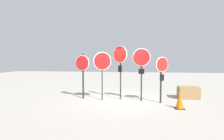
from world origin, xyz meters
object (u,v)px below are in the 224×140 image
Objects in this scene: stop_sign_3 at (141,63)px; traffic_cone_0 at (180,100)px; storage_crate at (188,93)px; stop_sign_2 at (120,59)px; stop_sign_4 at (162,71)px; stop_sign_1 at (102,64)px; stop_sign_0 at (83,68)px.

traffic_cone_0 is at bearing -29.51° from stop_sign_3.
traffic_cone_0 is at bearing -113.69° from storage_crate.
stop_sign_4 is at bearing 17.55° from stop_sign_2.
stop_sign_1 is 1.12× the size of stop_sign_4.
stop_sign_0 is 2.93m from stop_sign_3.
traffic_cone_0 is at bearing -42.07° from stop_sign_1.
stop_sign_1 reaches higher than stop_sign_4.
storage_crate is at bearing 27.81° from stop_sign_3.
storage_crate is (3.41, 0.70, -1.68)m from stop_sign_2.
stop_sign_2 is 3.75× the size of traffic_cone_0.
stop_sign_3 reaches higher than stop_sign_4.
stop_sign_3 is at bearing 143.69° from traffic_cone_0.
stop_sign_3 is 2.97m from storage_crate.
stop_sign_3 is 1.00m from stop_sign_4.
stop_sign_0 is 1.94m from stop_sign_2.
stop_sign_2 reaches higher than traffic_cone_0.
stop_sign_2 is at bearing 152.54° from traffic_cone_0.
stop_sign_0 is 2.33× the size of storage_crate.
stop_sign_1 reaches higher than stop_sign_0.
storage_crate is (1.48, 1.18, -1.16)m from stop_sign_4.
stop_sign_1 is (1.06, -0.25, 0.24)m from stop_sign_0.
traffic_cone_0 is (1.49, -1.10, -1.48)m from stop_sign_3.
stop_sign_2 is (0.82, 0.33, 0.21)m from stop_sign_1.
stop_sign_3 is (2.91, -0.14, 0.29)m from stop_sign_0.
stop_sign_1 is at bearing 143.19° from stop_sign_4.
stop_sign_4 is (3.81, -0.40, -0.08)m from stop_sign_0.
stop_sign_3 is 2.37m from traffic_cone_0.
stop_sign_4 is 2.97× the size of traffic_cone_0.
stop_sign_4 is (2.74, -0.15, -0.31)m from stop_sign_1.
storage_crate is at bearing -12.02° from stop_sign_1.
storage_crate is (5.29, 0.77, -1.23)m from stop_sign_0.
stop_sign_0 is at bearing 140.25° from stop_sign_4.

